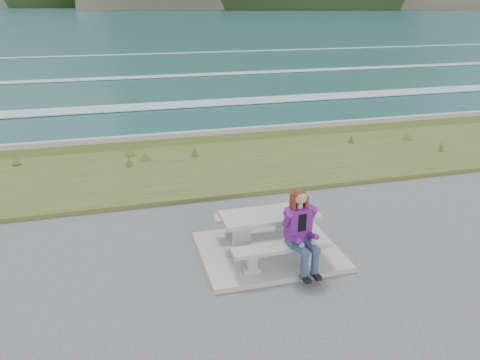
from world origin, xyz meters
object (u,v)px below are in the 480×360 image
object	(u,v)px
bench_landward	(282,251)
bench_seaward	(258,217)
picnic_table	(269,221)
seated_woman	(302,242)

from	to	relation	value
bench_landward	bench_seaward	distance (m)	1.40
bench_landward	picnic_table	bearing A→B (deg)	90.00
bench_landward	seated_woman	distance (m)	0.40
picnic_table	bench_landward	size ratio (longest dim) A/B	1.00
bench_landward	seated_woman	bearing A→B (deg)	-23.73
bench_seaward	picnic_table	bearing A→B (deg)	-90.00
picnic_table	bench_seaward	world-z (taller)	picnic_table
picnic_table	bench_landward	world-z (taller)	picnic_table
bench_landward	seated_woman	world-z (taller)	seated_woman
seated_woman	bench_landward	bearing A→B (deg)	147.96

